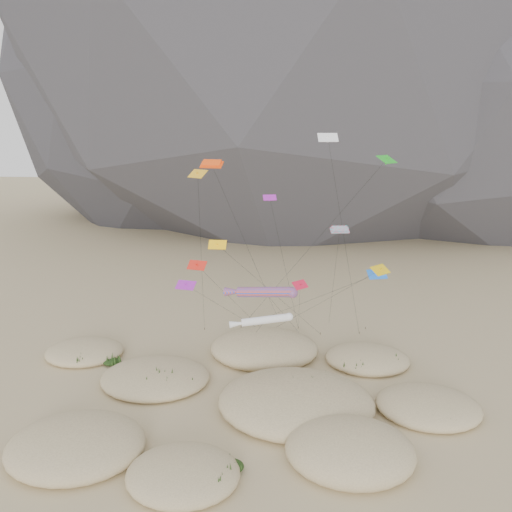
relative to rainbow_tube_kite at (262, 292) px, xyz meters
The scene contains 9 objects.
ground 14.06m from the rainbow_tube_kite, 88.30° to the right, with size 500.00×500.00×0.00m, color #CCB789.
dunes 11.31m from the rainbow_tube_kite, 99.04° to the right, with size 52.20×35.17×3.90m.
dune_grass 11.62m from the rainbow_tube_kite, 96.75° to the right, with size 43.95×26.74×1.50m.
kite_stakes 19.13m from the rainbow_tube_kite, 78.26° to the left, with size 23.90×2.81×0.30m.
rainbow_tube_kite is the anchor object (origin of this frame).
white_tube_kite 3.73m from the rainbow_tube_kite, 84.93° to the right, with size 6.90×16.77×9.59m.
orange_parafoil 15.21m from the rainbow_tube_kite, 151.00° to the left, with size 8.78×16.61×25.58m.
multi_parafoil 11.79m from the rainbow_tube_kite, 29.35° to the left, with size 2.31×14.88×17.87m.
delta_kites 7.64m from the rainbow_tube_kite, 43.79° to the left, with size 25.15×20.70×28.41m.
Camera 1 is at (3.24, -44.57, 29.01)m, focal length 35.00 mm.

